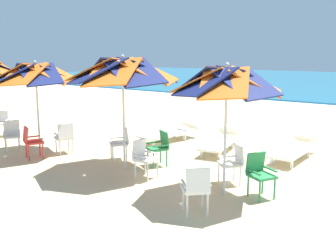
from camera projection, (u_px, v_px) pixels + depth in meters
name	position (u px, v px, depth m)	size (l,w,h in m)	color
ground_plane	(290.00, 168.00, 9.08)	(80.00, 80.00, 0.00)	beige
beach_umbrella_0	(227.00, 82.00, 6.95)	(2.17, 2.17, 2.59)	silver
plastic_chair_0	(259.00, 172.00, 7.19)	(0.62, 0.60, 0.87)	#2D8C4C
plastic_chair_1	(233.00, 161.00, 7.93)	(0.63, 0.63, 0.87)	white
plastic_chair_2	(196.00, 187.00, 6.38)	(0.63, 0.63, 0.87)	white
beach_umbrella_1	(123.00, 71.00, 8.56)	(2.63, 2.63, 2.73)	silver
plastic_chair_3	(144.00, 156.00, 8.30)	(0.47, 0.45, 0.87)	white
plastic_chair_4	(121.00, 141.00, 9.72)	(0.63, 0.63, 0.87)	white
plastic_chair_5	(160.00, 146.00, 9.22)	(0.60, 0.62, 0.87)	#2D8C4C
beach_umbrella_2	(36.00, 74.00, 10.13)	(2.41, 2.41, 2.57)	silver
plastic_chair_6	(31.00, 140.00, 9.81)	(0.58, 0.60, 0.87)	red
plastic_chair_7	(12.00, 134.00, 10.61)	(0.63, 0.62, 0.87)	white
plastic_chair_8	(65.00, 136.00, 10.30)	(0.59, 0.57, 0.87)	white
plastic_chair_10	(1.00, 122.00, 12.50)	(0.63, 0.63, 0.87)	white
sun_lounger_1	(294.00, 149.00, 9.78)	(0.71, 2.17, 0.62)	white
sun_lounger_2	(220.00, 141.00, 10.62)	(1.00, 2.22, 0.62)	white
sun_lounger_3	(169.00, 132.00, 11.82)	(1.14, 2.23, 0.62)	white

